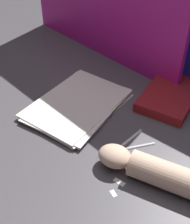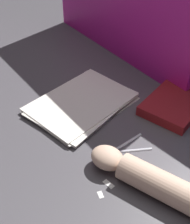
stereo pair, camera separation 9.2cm
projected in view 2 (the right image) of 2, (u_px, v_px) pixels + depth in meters
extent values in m
plane|color=#4C494F|center=(87.00, 115.00, 1.00)|extent=(6.00, 6.00, 0.00)
cube|color=white|center=(82.00, 105.00, 1.04)|extent=(0.24, 0.33, 0.00)
cube|color=white|center=(83.00, 104.00, 1.04)|extent=(0.25, 0.34, 0.00)
cube|color=white|center=(82.00, 104.00, 1.03)|extent=(0.25, 0.34, 0.00)
cube|color=white|center=(81.00, 104.00, 1.03)|extent=(0.24, 0.33, 0.00)
cube|color=white|center=(82.00, 103.00, 1.03)|extent=(0.26, 0.35, 0.00)
cube|color=white|center=(81.00, 101.00, 1.03)|extent=(0.23, 0.33, 0.00)
cube|color=maroon|center=(177.00, 101.00, 1.03)|extent=(0.19, 0.26, 0.03)
sphere|color=silver|center=(111.00, 152.00, 0.87)|extent=(0.01, 0.01, 0.01)
cylinder|color=silver|center=(126.00, 142.00, 0.90)|extent=(0.03, 0.12, 0.01)
torus|color=black|center=(104.00, 156.00, 0.86)|extent=(0.05, 0.05, 0.01)
cylinder|color=silver|center=(131.00, 150.00, 0.88)|extent=(0.08, 0.10, 0.01)
torus|color=black|center=(101.00, 153.00, 0.87)|extent=(0.06, 0.06, 0.01)
cylinder|color=beige|center=(161.00, 185.00, 0.75)|extent=(0.23, 0.10, 0.07)
ellipsoid|color=beige|center=(107.00, 158.00, 0.82)|extent=(0.10, 0.09, 0.05)
cube|color=white|center=(109.00, 184.00, 0.79)|extent=(0.03, 0.02, 0.00)
cube|color=white|center=(100.00, 195.00, 0.77)|extent=(0.02, 0.02, 0.00)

